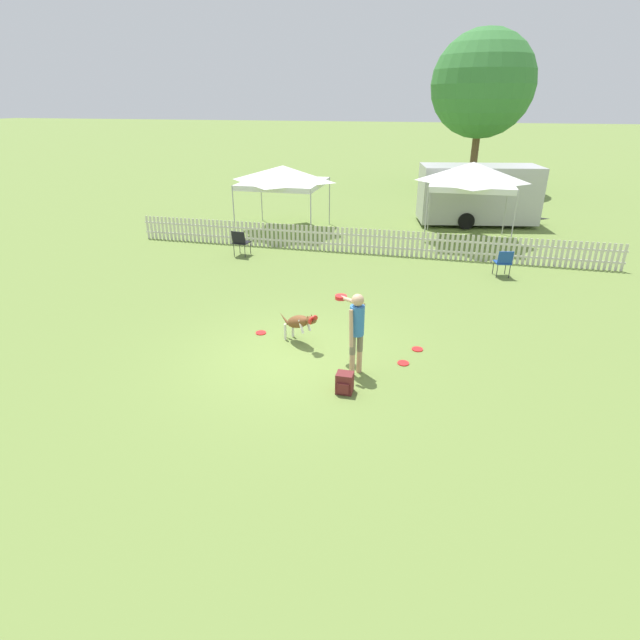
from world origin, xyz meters
TOP-DOWN VIEW (x-y plane):
  - ground_plane at (0.00, 0.00)m, footprint 240.00×240.00m
  - handler_person at (1.33, -0.33)m, footprint 0.76×1.03m
  - leaping_dog at (-0.09, 0.64)m, footprint 1.11×0.84m
  - frisbee_near_handler at (2.49, 0.97)m, footprint 0.24×0.24m
  - frisbee_near_dog at (2.25, 0.27)m, footprint 0.24×0.24m
  - frisbee_midfield at (-1.11, 0.93)m, footprint 0.24×0.24m
  - backpack_on_grass at (1.29, -1.10)m, footprint 0.31×0.30m
  - picket_fence at (-0.00, 8.02)m, footprint 16.89×0.04m
  - folding_chair_blue_left at (-3.95, 6.65)m, footprint 0.54×0.56m
  - folding_chair_center at (4.65, 6.53)m, footprint 0.54×0.56m
  - canopy_tent_main at (3.61, 10.58)m, footprint 2.99×2.99m
  - canopy_tent_secondary at (-3.61, 10.55)m, footprint 3.13×3.13m
  - equipment_trailer at (4.06, 13.73)m, footprint 5.77×2.96m
  - tree_left_grove at (4.11, 23.08)m, footprint 5.71×5.71m

SIDE VIEW (x-z plane):
  - ground_plane at x=0.00m, z-range 0.00..0.00m
  - frisbee_near_handler at x=2.49m, z-range 0.00..0.02m
  - frisbee_near_dog at x=2.25m, z-range 0.00..0.02m
  - frisbee_midfield at x=-1.11m, z-range 0.00..0.02m
  - backpack_on_grass at x=1.29m, z-range 0.00..0.40m
  - picket_fence at x=0.00m, z-range 0.00..0.89m
  - folding_chair_center at x=4.65m, z-range 0.08..0.93m
  - leaping_dog at x=-0.09m, z-range 0.10..0.95m
  - folding_chair_blue_left at x=-3.95m, z-range 0.09..0.99m
  - handler_person at x=1.33m, z-range 0.22..1.90m
  - equipment_trailer at x=4.06m, z-range 0.07..2.52m
  - canopy_tent_secondary at x=-3.61m, z-range 0.90..3.50m
  - canopy_tent_main at x=3.61m, z-range 1.01..3.93m
  - tree_left_grove at x=4.11m, z-range 1.43..10.02m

